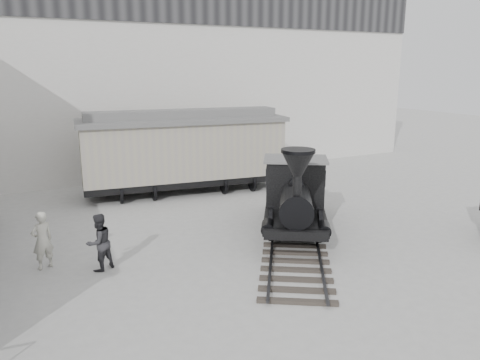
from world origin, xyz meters
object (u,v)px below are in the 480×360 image
locomotive (295,200)px  boxcar (184,149)px  visitor_a (42,240)px  visitor_b (99,242)px

locomotive → boxcar: bearing=134.2°
visitor_a → visitor_b: bearing=128.4°
locomotive → boxcar: boxcar is taller
locomotive → boxcar: (-1.44, 7.21, 0.81)m
visitor_a → visitor_b: size_ratio=1.02×
visitor_a → visitor_b: (1.46, -0.88, -0.02)m
locomotive → visitor_a: bearing=-153.0°
boxcar → visitor_b: size_ratio=5.75×
visitor_a → visitor_b: 1.70m
locomotive → visitor_b: bearing=-146.9°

